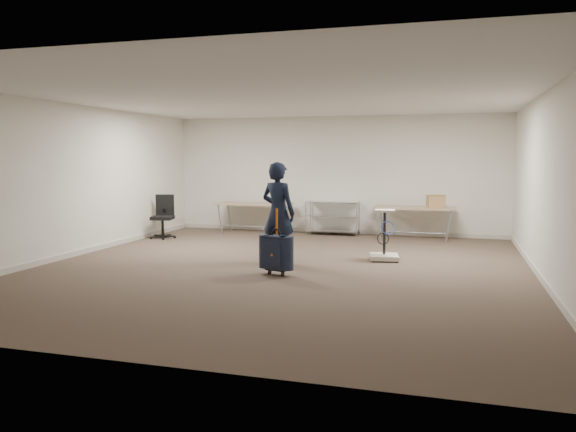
% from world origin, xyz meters
% --- Properties ---
extents(ground, '(9.00, 9.00, 0.00)m').
position_xyz_m(ground, '(0.00, 0.00, 0.00)').
color(ground, '#443529').
rests_on(ground, ground).
extents(room_shell, '(8.00, 9.00, 9.00)m').
position_xyz_m(room_shell, '(0.00, 1.38, 0.05)').
color(room_shell, silver).
rests_on(room_shell, ground).
extents(folding_table_left, '(1.80, 0.75, 0.73)m').
position_xyz_m(folding_table_left, '(-1.90, 3.95, 0.68)').
color(folding_table_left, '#96775C').
rests_on(folding_table_left, ground).
extents(folding_table_right, '(1.80, 0.75, 0.73)m').
position_xyz_m(folding_table_right, '(1.90, 3.95, 0.68)').
color(folding_table_right, '#96775C').
rests_on(folding_table_right, ground).
extents(wire_shelf, '(1.22, 0.47, 0.80)m').
position_xyz_m(wire_shelf, '(0.00, 4.20, 0.44)').
color(wire_shelf, silver).
rests_on(wire_shelf, ground).
extents(person, '(0.73, 0.59, 1.75)m').
position_xyz_m(person, '(-0.18, 0.42, 0.88)').
color(person, black).
rests_on(person, ground).
extents(suitcase, '(0.42, 0.31, 1.04)m').
position_xyz_m(suitcase, '(0.09, -0.56, 0.35)').
color(suitcase, black).
rests_on(suitcase, ground).
extents(office_chair, '(0.59, 0.59, 0.98)m').
position_xyz_m(office_chair, '(-3.59, 2.57, 0.30)').
color(office_chair, black).
rests_on(office_chair, ground).
extents(equipment_cart, '(0.57, 0.57, 0.91)m').
position_xyz_m(equipment_cart, '(1.57, 1.19, 0.24)').
color(equipment_cart, beige).
rests_on(equipment_cart, ground).
extents(cardboard_box, '(0.42, 0.36, 0.27)m').
position_xyz_m(cardboard_box, '(2.36, 3.96, 0.87)').
color(cardboard_box, '#976D46').
rests_on(cardboard_box, folding_table_right).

